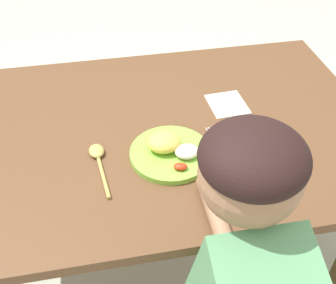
# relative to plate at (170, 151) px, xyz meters

# --- Properties ---
(ground_plane) EXTENTS (8.00, 8.00, 0.00)m
(ground_plane) POSITION_rel_plate_xyz_m (-0.02, 0.13, -0.72)
(ground_plane) COLOR #AEB19E
(dining_table) EXTENTS (1.37, 0.89, 0.70)m
(dining_table) POSITION_rel_plate_xyz_m (-0.02, 0.13, -0.11)
(dining_table) COLOR brown
(dining_table) RESTS_ON ground_plane
(plate) EXTENTS (0.23, 0.23, 0.06)m
(plate) POSITION_rel_plate_xyz_m (0.00, 0.00, 0.00)
(plate) COLOR #84CB43
(plate) RESTS_ON dining_table
(fork) EXTENTS (0.04, 0.19, 0.01)m
(fork) POSITION_rel_plate_xyz_m (0.15, -0.00, -0.02)
(fork) COLOR silver
(fork) RESTS_ON dining_table
(spoon) EXTENTS (0.05, 0.21, 0.02)m
(spoon) POSITION_rel_plate_xyz_m (-0.20, 0.02, -0.01)
(spoon) COLOR tan
(spoon) RESTS_ON dining_table
(napkin) EXTENTS (0.13, 0.14, 0.00)m
(napkin) POSITION_rel_plate_xyz_m (0.23, 0.21, -0.02)
(napkin) COLOR white
(napkin) RESTS_ON dining_table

